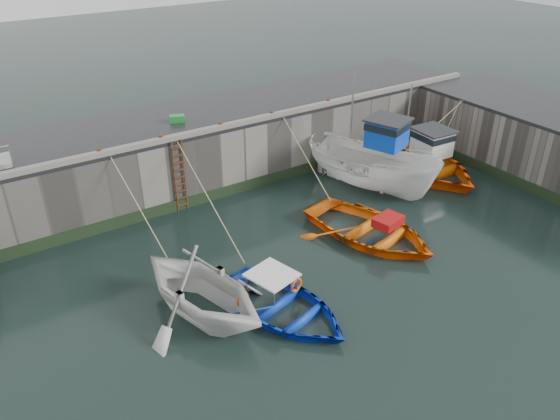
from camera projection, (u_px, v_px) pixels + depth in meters
ground at (371, 321)px, 17.36m from camera, size 120.00×120.00×0.00m
quay_back at (196, 148)px, 25.72m from camera, size 30.00×5.00×3.00m
road_back at (194, 116)px, 24.95m from camera, size 30.00×5.00×0.16m
kerb_back at (217, 128)px, 23.15m from camera, size 30.00×0.30×0.20m
algae_back at (223, 192)px, 24.49m from camera, size 30.00×0.08×0.50m
algae_right at (534, 189)px, 24.76m from camera, size 0.08×15.00×0.50m
ladder at (180, 176)px, 22.84m from camera, size 0.51×0.08×3.20m
boat_near_white at (203, 314)px, 17.65m from camera, size 5.71×6.20×2.73m
boat_near_white_rope at (150, 248)px, 21.03m from camera, size 0.04×4.99×3.10m
boat_near_blue at (284, 313)px, 17.68m from camera, size 4.59×5.58×1.01m
boat_near_blue_rope at (209, 239)px, 21.56m from camera, size 0.04×6.24×3.10m
boat_near_navy at (369, 237)px, 21.70m from camera, size 5.24×6.45×1.18m
boat_near_navy_rope at (305, 194)px, 24.86m from camera, size 0.04×4.50×3.10m
boat_far_white at (372, 167)px, 24.90m from camera, size 4.64×7.11×5.57m
boat_far_orange at (421, 162)px, 26.86m from camera, size 5.29×7.15×4.43m
fish_crate at (177, 119)px, 24.01m from camera, size 0.75×0.62×0.29m
bollard_a at (100, 152)px, 20.82m from camera, size 0.18×0.18×0.28m
bollard_b at (161, 138)px, 22.01m from camera, size 0.18×0.18×0.28m
bollard_c at (220, 125)px, 23.30m from camera, size 0.18×0.18×0.28m
bollard_d at (272, 114)px, 24.53m from camera, size 0.18×0.18×0.28m
bollard_e at (328, 102)px, 26.06m from camera, size 0.18×0.18×0.28m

